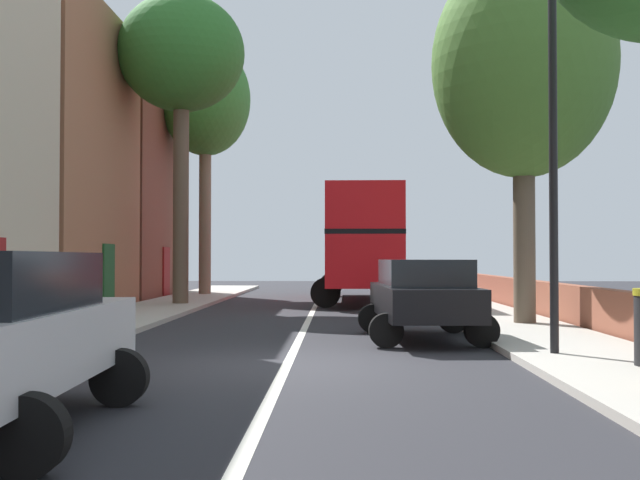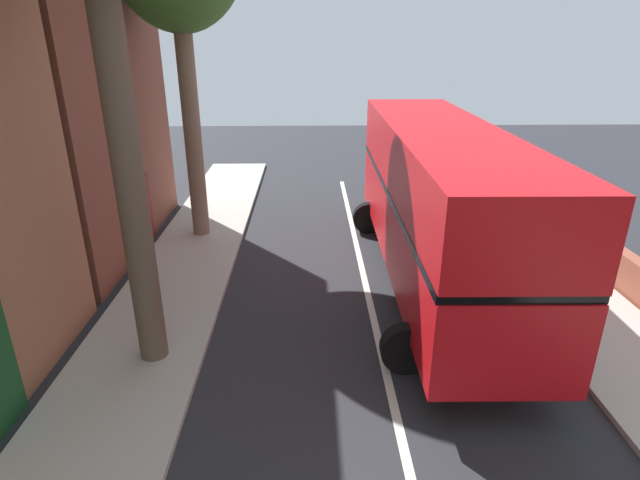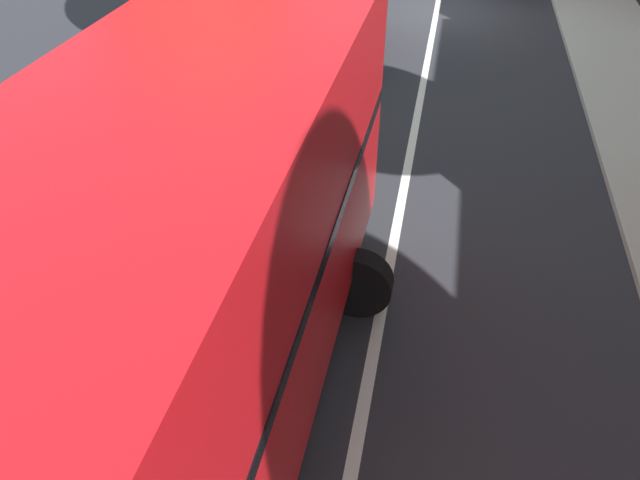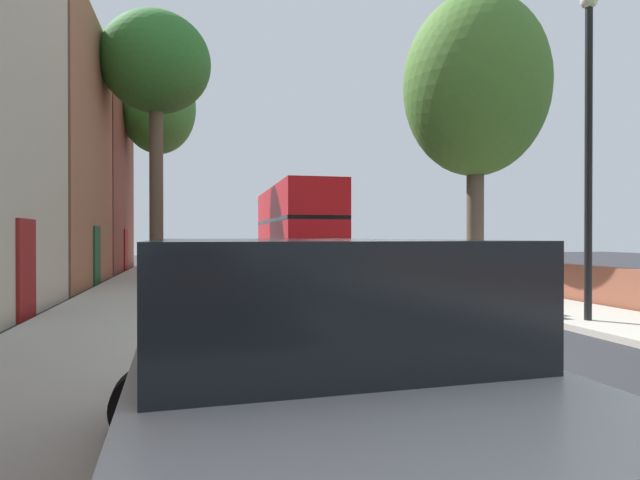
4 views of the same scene
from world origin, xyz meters
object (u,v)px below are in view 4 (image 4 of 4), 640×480
Objects in this scene: street_tree_right_3 at (475,87)px; lamppost_right at (589,129)px; street_tree_left_4 at (156,66)px; parked_car_black_right_2 at (434,270)px; double_decker_bus at (295,224)px; street_tree_left_2 at (158,110)px; parked_car_silver_left_0 at (291,360)px.

lamppost_right is at bearing -99.19° from street_tree_right_3.
street_tree_left_4 is (-9.80, 7.44, 2.25)m from street_tree_right_3.
parked_car_black_right_2 is at bearing -134.21° from street_tree_right_3.
street_tree_left_4 is at bearing -152.78° from double_decker_bus.
street_tree_left_2 is 22.43m from lamppost_right.
street_tree_left_2 is 1.02× the size of street_tree_left_4.
parked_car_silver_left_0 is 9.74m from parked_car_black_right_2.
parked_car_silver_left_0 is 14.58m from street_tree_right_3.
street_tree_right_3 is (3.53, -10.66, 3.93)m from double_decker_bus.
street_tree_left_2 is 1.71× the size of lamppost_right.
street_tree_right_3 is at bearing 45.79° from parked_car_black_right_2.
street_tree_left_4 reaches higher than parked_car_black_right_2.
street_tree_left_2 reaches higher than double_decker_bus.
parked_car_black_right_2 is (5.00, 8.35, -0.04)m from parked_car_silver_left_0.
parked_car_silver_left_0 is at bearing -141.58° from lamppost_right.
street_tree_left_4 is at bearing 142.80° from street_tree_right_3.
street_tree_left_2 is 6.73m from street_tree_left_4.
street_tree_right_3 is 1.42× the size of lamppost_right.
street_tree_left_4 is at bearing 124.61° from parked_car_black_right_2.
street_tree_left_4 is 16.60m from lamppost_right.
street_tree_left_2 reaches higher than parked_car_silver_left_0.
street_tree_left_4 is (-7.07, 10.25, 7.60)m from parked_car_black_right_2.
street_tree_left_4 reaches higher than street_tree_right_3.
parked_car_black_right_2 is at bearing -66.33° from street_tree_left_2.
street_tree_left_2 reaches higher than lamppost_right.
street_tree_left_2 is at bearing 113.67° from parked_car_black_right_2.
lamppost_right reaches higher than double_decker_bus.
double_decker_bus is 11.90m from street_tree_right_3.
double_decker_bus is at bearing 108.33° from street_tree_right_3.
double_decker_bus is 1.22× the size of street_tree_right_3.
double_decker_bus is at bearing 93.41° from parked_car_black_right_2.
street_tree_left_2 reaches higher than street_tree_right_3.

